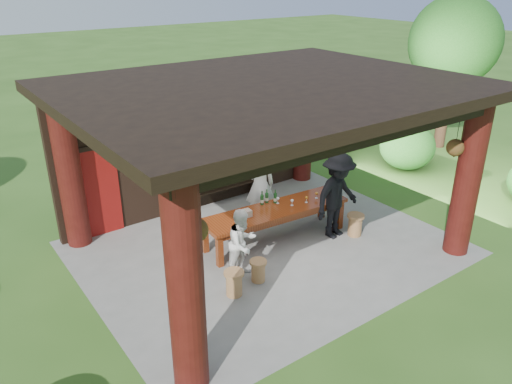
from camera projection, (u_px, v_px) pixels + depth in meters
ground at (267, 248)px, 10.61m from camera, size 90.00×90.00×0.00m
pavilion at (255, 147)px, 10.05m from camera, size 7.50×6.00×3.60m
wine_shelf at (215, 165)px, 12.12m from camera, size 2.41×0.37×2.12m
tasting_table at (276, 213)px, 10.68m from camera, size 3.36×1.09×0.75m
stool_near_left at (258, 270)px, 9.38m from camera, size 0.33×0.33×0.44m
stool_near_right at (355, 224)px, 11.01m from camera, size 0.38×0.38×0.50m
stool_far_left at (234, 282)px, 8.96m from camera, size 0.37×0.37×0.49m
host at (260, 185)px, 11.29m from camera, size 0.80×0.66×1.88m
guest_woman at (242, 244)px, 9.36m from camera, size 0.78×0.67×1.40m
guest_man at (337, 196)px, 10.71m from camera, size 1.33×0.88×1.93m
table_bottles at (268, 197)px, 10.81m from camera, size 0.36×0.20×0.31m
table_glasses at (298, 199)px, 10.89m from camera, size 0.94×0.40×0.15m
napkin_basket at (245, 214)px, 10.25m from camera, size 0.27×0.20×0.14m
shrubs at (297, 195)px, 11.76m from camera, size 15.10×7.86×1.36m
trees at (337, 62)px, 12.03m from camera, size 21.98×10.83×4.80m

